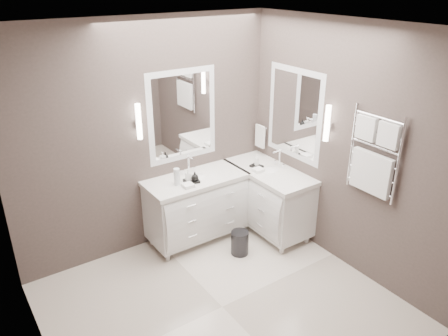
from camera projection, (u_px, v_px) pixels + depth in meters
floor at (222, 307)px, 4.41m from camera, size 3.20×3.00×0.01m
ceiling at (222, 27)px, 3.30m from camera, size 3.20×3.00×0.01m
wall_back at (148, 139)px, 4.99m from camera, size 3.20×0.01×2.70m
wall_front at (357, 276)px, 2.72m from camera, size 3.20×0.01×2.70m
wall_left at (31, 246)px, 3.03m from camera, size 0.01×3.00×2.70m
wall_right at (345, 150)px, 4.68m from camera, size 0.01×3.00×2.70m
vanity_back at (196, 204)px, 5.36m from camera, size 1.24×0.59×0.97m
vanity_right at (268, 196)px, 5.57m from camera, size 0.59×1.24×0.97m
mirror_back at (182, 116)px, 5.13m from camera, size 0.90×0.02×1.10m
mirror_right at (294, 114)px, 5.20m from camera, size 0.02×0.90×1.10m
sconce_back at (139, 122)px, 4.76m from camera, size 0.06×0.06×0.40m
sconce_right at (327, 124)px, 4.71m from camera, size 0.06×0.06×0.40m
towel_bar_corner at (260, 136)px, 5.77m from camera, size 0.03×0.22×0.30m
towel_ladder at (373, 159)px, 4.34m from camera, size 0.06×0.58×0.90m
waste_bin at (240, 243)px, 5.19m from camera, size 0.27×0.27×0.30m
amenity_tray_back at (191, 181)px, 5.09m from camera, size 0.21×0.17×0.03m
amenity_tray_right at (257, 166)px, 5.49m from camera, size 0.14×0.17×0.02m
water_bottle at (177, 177)px, 4.99m from camera, size 0.09×0.09×0.20m
soap_bottle_a at (188, 175)px, 5.06m from camera, size 0.07×0.07×0.13m
soap_bottle_b at (195, 176)px, 5.06m from camera, size 0.09×0.09×0.11m
soap_bottle_c at (257, 160)px, 5.46m from camera, size 0.07×0.07×0.15m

